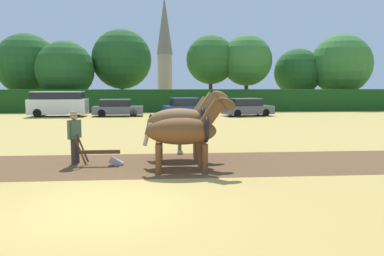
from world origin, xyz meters
The scene contains 21 objects.
ground_plane centered at (0.00, 0.00, 0.00)m, with size 240.00×240.00×0.00m, color tan.
plowed_furrow_strip centered at (-2.16, 4.34, 0.00)m, with size 27.23×3.95×0.01m, color brown.
hedgerow centered at (0.00, 29.97, 1.12)m, with size 59.62×1.53×2.25m, color #194719.
tree_far_left centered at (-13.70, 36.46, 5.00)m, with size 6.97×6.97×8.49m.
tree_left centered at (-8.87, 33.84, 4.29)m, with size 6.23×6.23×7.41m.
tree_center_left centered at (-3.04, 36.13, 5.63)m, with size 6.81×6.81×9.04m.
tree_center centered at (7.09, 34.65, 5.54)m, with size 5.55×5.55×8.33m.
tree_center_right centered at (11.09, 34.06, 5.44)m, with size 5.71×5.71×8.31m.
tree_right centered at (17.88, 36.21, 4.22)m, with size 5.65×5.65×7.05m.
tree_far_right centered at (22.49, 34.69, 5.08)m, with size 7.03×7.03×8.60m.
church_spire centered at (2.20, 56.80, 9.19)m, with size 2.71×2.71×17.57m.
draft_horse_lead_left centered at (2.04, 3.16, 1.26)m, with size 2.86×0.86×2.35m.
draft_horse_lead_right centered at (2.04, 4.31, 1.43)m, with size 2.84×0.96×2.53m.
draft_horse_trail_left centered at (2.05, 5.46, 1.33)m, with size 2.70×0.95×2.36m.
plow centered at (-0.57, 4.33, 0.32)m, with size 1.56×0.46×1.13m.
farmer_at_plow centered at (-1.57, 4.69, 1.05)m, with size 0.44×0.64×1.77m.
farmer_beside_team centered at (2.08, 7.15, 0.95)m, with size 0.24×0.66×1.64m.
parked_van centered at (-7.36, 24.82, 1.10)m, with size 4.79×1.94×2.13m.
parked_car_left centered at (-2.37, 24.77, 0.71)m, with size 4.33×1.87×1.46m.
parked_car_center_left centered at (3.58, 24.57, 0.75)m, with size 4.24×2.56×1.57m.
parked_car_center centered at (8.85, 24.01, 0.73)m, with size 4.54×2.59×1.53m.
Camera 1 is at (1.28, -7.97, 2.61)m, focal length 35.00 mm.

